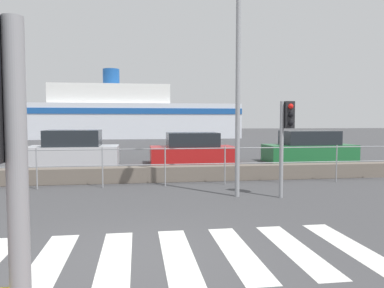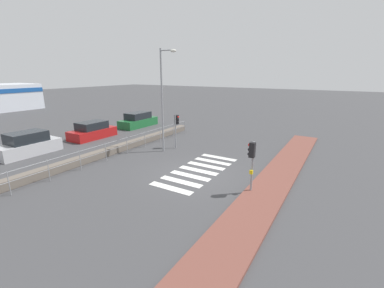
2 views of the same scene
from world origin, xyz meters
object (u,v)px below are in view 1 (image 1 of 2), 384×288
Objects in this scene: ferry_boat at (131,116)px; streetlamp at (241,29)px; parked_car_green at (309,148)px; parked_car_red at (192,150)px; traffic_light_far at (286,127)px; parked_car_silver at (73,150)px.

streetlamp is at bearing -84.53° from ferry_boat.
parked_car_red is at bearing 180.00° from parked_car_green.
parked_car_red is (-0.07, 7.70, -3.62)m from streetlamp.
parked_car_green is at bearing 60.59° from traffic_light_far.
traffic_light_far is 8.00m from parked_car_red.
parked_car_green is (10.88, 0.00, -0.03)m from parked_car_silver.
traffic_light_far is 33.71m from ferry_boat.
streetlamp is at bearing 174.71° from traffic_light_far.
parked_car_green is at bearing 0.00° from parked_car_silver.
parked_car_silver is 5.24m from parked_car_red.
parked_car_red is (-1.24, 7.81, -1.20)m from traffic_light_far.
traffic_light_far is at bearing -82.56° from ferry_boat.
streetlamp is 1.81× the size of parked_car_red.
traffic_light_far is 2.69m from streetlamp.
parked_car_green reaches higher than parked_car_red.
ferry_boat is (-4.37, 33.42, 0.67)m from traffic_light_far.
traffic_light_far is 0.64× the size of parked_car_silver.
parked_car_silver is (-2.11, -25.61, -1.81)m from ferry_boat.
parked_car_green is at bearing 0.00° from parked_car_red.
parked_car_red is at bearing 0.00° from parked_car_silver.
parked_car_silver is at bearing 124.54° from streetlamp.
traffic_light_far is at bearing -50.35° from parked_car_silver.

